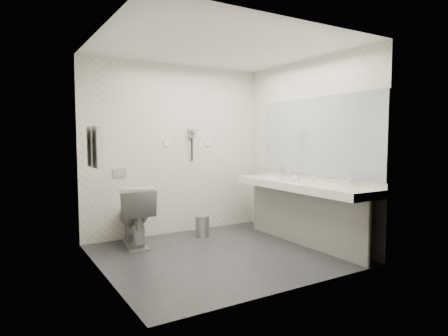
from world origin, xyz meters
TOP-DOWN VIEW (x-y plane):
  - floor at (0.00, 0.00)m, footprint 2.80×2.80m
  - ceiling at (0.00, 0.00)m, footprint 2.80×2.80m
  - wall_back at (0.00, 1.30)m, footprint 2.80×0.00m
  - wall_front at (0.00, -1.30)m, footprint 2.80×0.00m
  - wall_left at (-1.40, 0.00)m, footprint 0.00×2.60m
  - wall_right at (1.40, 0.00)m, footprint 0.00×2.60m
  - vanity_counter at (1.12, -0.20)m, footprint 0.55×2.20m
  - vanity_panel at (1.15, -0.20)m, footprint 0.03×2.15m
  - vanity_post_near at (1.18, -1.24)m, footprint 0.06×0.06m
  - vanity_post_far at (1.18, 0.84)m, footprint 0.06×0.06m
  - mirror at (1.39, -0.20)m, footprint 0.02×2.20m
  - basin_near at (1.12, -0.85)m, footprint 0.40×0.31m
  - basin_far at (1.12, 0.45)m, footprint 0.40×0.31m
  - faucet_near at (1.32, -0.85)m, footprint 0.04×0.04m
  - faucet_far at (1.32, 0.45)m, footprint 0.04×0.04m
  - soap_bottle_a at (1.13, -0.12)m, footprint 0.05×0.05m
  - soap_bottle_b at (1.12, -0.08)m, footprint 0.11×0.11m
  - soap_bottle_c at (1.23, -0.31)m, footprint 0.05×0.05m
  - glass_left at (1.24, 0.03)m, footprint 0.06×0.06m
  - glass_right at (1.27, 0.12)m, footprint 0.07×0.07m
  - toilet at (-0.76, 0.93)m, footprint 0.57×0.86m
  - flush_plate at (-0.85, 1.29)m, footprint 0.18×0.02m
  - pedal_bin at (0.22, 0.87)m, footprint 0.23×0.23m
  - bin_lid at (0.22, 0.87)m, footprint 0.21×0.21m
  - towel_rail at (-1.35, 0.55)m, footprint 0.02×0.62m
  - towel_near at (-1.34, 0.41)m, footprint 0.07×0.24m
  - towel_far at (-1.34, 0.69)m, footprint 0.07×0.24m
  - dryer_cradle at (0.25, 1.27)m, footprint 0.10×0.04m
  - dryer_barrel at (0.25, 1.20)m, footprint 0.08×0.14m
  - dryer_cord at (0.25, 1.26)m, footprint 0.02×0.02m
  - switch_plate_a at (-0.15, 1.29)m, footprint 0.09×0.02m
  - switch_plate_b at (0.55, 1.29)m, footprint 0.09×0.02m

SIDE VIEW (x-z plane):
  - floor at x=0.00m, z-range 0.00..0.00m
  - pedal_bin at x=0.22m, z-range 0.00..0.29m
  - bin_lid at x=0.22m, z-range 0.29..0.30m
  - vanity_panel at x=1.15m, z-range 0.00..0.75m
  - vanity_post_near at x=1.18m, z-range 0.00..0.75m
  - vanity_post_far at x=1.18m, z-range 0.00..0.75m
  - toilet at x=-0.76m, z-range 0.00..0.81m
  - vanity_counter at x=1.12m, z-range 0.75..0.85m
  - basin_near at x=1.12m, z-range 0.81..0.86m
  - basin_far at x=1.12m, z-range 0.81..0.86m
  - soap_bottle_a at x=1.13m, z-range 0.85..0.94m
  - glass_left at x=1.24m, z-range 0.85..0.95m
  - glass_right at x=1.27m, z-range 0.85..0.95m
  - soap_bottle_b at x=1.12m, z-range 0.85..0.96m
  - soap_bottle_c at x=1.23m, z-range 0.85..0.97m
  - faucet_near at x=1.32m, z-range 0.85..1.00m
  - faucet_far at x=1.32m, z-range 0.85..1.00m
  - flush_plate at x=-0.85m, z-range 0.89..1.01m
  - wall_back at x=0.00m, z-range -0.15..2.65m
  - wall_front at x=0.00m, z-range -0.15..2.65m
  - wall_left at x=-1.40m, z-range -0.05..2.55m
  - wall_right at x=1.40m, z-range -0.05..2.55m
  - dryer_cord at x=0.25m, z-range 1.07..1.43m
  - towel_near at x=-1.34m, z-range 1.09..1.57m
  - towel_far at x=-1.34m, z-range 1.09..1.57m
  - switch_plate_a at x=-0.15m, z-range 1.31..1.40m
  - switch_plate_b at x=0.55m, z-range 1.31..1.40m
  - mirror at x=1.39m, z-range 0.92..1.98m
  - dryer_cradle at x=0.25m, z-range 1.43..1.57m
  - dryer_barrel at x=0.25m, z-range 1.49..1.57m
  - towel_rail at x=-1.35m, z-range 1.54..1.56m
  - ceiling at x=0.00m, z-range 2.50..2.50m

